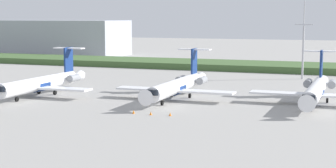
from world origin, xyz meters
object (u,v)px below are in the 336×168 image
(antenna_mast, at_px, (303,44))
(regional_jet_nearest, at_px, (41,83))
(regional_jet_third, at_px, (316,90))
(safety_cone_front_marker, at_px, (134,112))
(safety_cone_rear_marker, at_px, (170,114))
(regional_jet_second, at_px, (177,86))
(safety_cone_mid_marker, at_px, (151,113))

(antenna_mast, bearing_deg, regional_jet_nearest, -134.02)
(regional_jet_third, distance_m, safety_cone_front_marker, 33.45)
(regional_jet_nearest, relative_size, safety_cone_rear_marker, 56.36)
(regional_jet_nearest, distance_m, safety_cone_rear_marker, 33.39)
(regional_jet_second, bearing_deg, safety_cone_mid_marker, -84.73)
(regional_jet_third, relative_size, safety_cone_mid_marker, 56.36)
(regional_jet_second, distance_m, safety_cone_rear_marker, 17.65)
(antenna_mast, bearing_deg, regional_jet_second, -114.26)
(regional_jet_second, bearing_deg, safety_cone_front_marker, -94.87)
(regional_jet_third, xyz_separation_m, safety_cone_front_marker, (-26.59, -20.16, -2.26))
(regional_jet_second, xyz_separation_m, safety_cone_front_marker, (-1.45, -17.07, -2.26))
(safety_cone_front_marker, distance_m, safety_cone_mid_marker, 3.05)
(regional_jet_third, xyz_separation_m, antenna_mast, (-6.51, 38.24, 6.12))
(regional_jet_third, bearing_deg, safety_cone_front_marker, -142.83)
(safety_cone_mid_marker, bearing_deg, regional_jet_third, 40.76)
(antenna_mast, relative_size, safety_cone_mid_marker, 37.72)
(regional_jet_nearest, distance_m, regional_jet_third, 52.38)
(regional_jet_second, xyz_separation_m, antenna_mast, (18.63, 41.33, 6.12))
(regional_jet_nearest, xyz_separation_m, antenna_mast, (45.18, 46.75, 6.12))
(safety_cone_mid_marker, distance_m, safety_cone_rear_marker, 3.17)
(antenna_mast, bearing_deg, safety_cone_front_marker, -108.98)
(regional_jet_nearest, distance_m, safety_cone_front_marker, 27.76)
(regional_jet_second, height_order, safety_cone_rear_marker, regional_jet_second)
(regional_jet_nearest, height_order, regional_jet_third, same)
(regional_jet_second, relative_size, regional_jet_third, 1.00)
(safety_cone_mid_marker, bearing_deg, regional_jet_second, 95.27)
(safety_cone_rear_marker, bearing_deg, regional_jet_second, 105.71)
(safety_cone_mid_marker, height_order, safety_cone_rear_marker, same)
(regional_jet_second, height_order, regional_jet_third, same)
(regional_jet_third, bearing_deg, safety_cone_rear_marker, -135.64)
(regional_jet_third, xyz_separation_m, safety_cone_rear_marker, (-20.40, -19.95, -2.26))
(safety_cone_rear_marker, bearing_deg, safety_cone_front_marker, -178.01)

